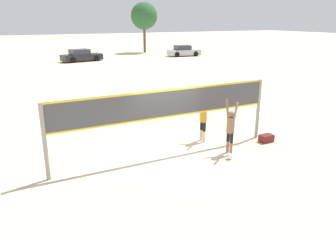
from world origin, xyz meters
name	(u,v)px	position (x,y,z in m)	size (l,w,h in m)	color
ground_plane	(168,155)	(0.00, 0.00, 0.00)	(200.00, 200.00, 0.00)	beige
volleyball_net	(168,110)	(0.00, 0.00, 1.69)	(8.28, 0.13, 2.40)	gray
player_spiker	(231,126)	(2.05, -0.86, 1.03)	(0.28, 0.68, 1.97)	#8C664C
player_blocker	(203,116)	(1.88, 0.65, 1.04)	(0.28, 0.68, 1.99)	beige
volleyball	(230,156)	(1.75, -1.29, 0.11)	(0.22, 0.22, 0.22)	white
gear_bag	(266,138)	(4.08, -0.58, 0.15)	(0.53, 0.35, 0.29)	maroon
parked_car_near	(81,56)	(3.48, 28.69, 0.61)	(4.75, 2.52, 1.38)	#232328
parked_car_mid	(184,51)	(16.75, 28.30, 0.62)	(4.41, 2.49, 1.39)	#B7B7BC
tree_left_cluster	(144,16)	(14.12, 35.09, 5.05)	(3.75, 3.75, 6.96)	brown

